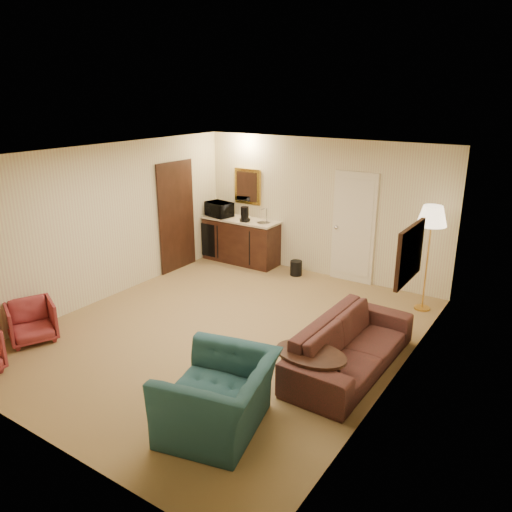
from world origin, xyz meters
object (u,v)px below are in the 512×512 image
(rose_chair_near, at_px, (31,320))
(floor_lamp, at_px, (427,259))
(waste_bin, at_px, (296,268))
(coffee_maker, at_px, (245,214))
(sofa, at_px, (352,337))
(teal_armchair, at_px, (218,385))
(microwave, at_px, (219,208))
(coffee_table, at_px, (310,371))
(wetbar_cabinet, at_px, (241,241))

(rose_chair_near, relative_size, floor_lamp, 0.36)
(rose_chair_near, bearing_deg, waste_bin, 1.80)
(waste_bin, xyz_separation_m, coffee_maker, (-1.17, -0.05, 0.93))
(rose_chair_near, xyz_separation_m, coffee_maker, (0.68, 4.36, 0.75))
(sofa, bearing_deg, teal_armchair, 161.63)
(rose_chair_near, height_order, microwave, microwave)
(floor_lamp, distance_m, coffee_maker, 3.68)
(coffee_table, height_order, microwave, microwave)
(floor_lamp, bearing_deg, wetbar_cabinet, 175.25)
(teal_armchair, height_order, floor_lamp, floor_lamp)
(coffee_table, bearing_deg, microwave, 139.34)
(waste_bin, bearing_deg, wetbar_cabinet, 177.03)
(coffee_maker, bearing_deg, sofa, -18.05)
(floor_lamp, xyz_separation_m, waste_bin, (-2.50, 0.25, -0.73))
(wetbar_cabinet, bearing_deg, floor_lamp, -4.75)
(rose_chair_near, xyz_separation_m, coffee_table, (3.90, 1.06, -0.07))
(coffee_table, relative_size, microwave, 1.60)
(wetbar_cabinet, height_order, floor_lamp, floor_lamp)
(microwave, bearing_deg, sofa, -20.89)
(wetbar_cabinet, relative_size, sofa, 0.73)
(sofa, height_order, coffee_maker, coffee_maker)
(rose_chair_near, relative_size, microwave, 1.16)
(coffee_maker, bearing_deg, teal_armchair, -39.44)
(rose_chair_near, distance_m, coffee_maker, 4.47)
(wetbar_cabinet, xyz_separation_m, sofa, (3.60, -2.69, -0.02))
(sofa, distance_m, floor_lamp, 2.42)
(sofa, relative_size, microwave, 4.11)
(sofa, height_order, microwave, microwave)
(rose_chair_near, distance_m, microwave, 4.47)
(sofa, bearing_deg, coffee_table, 165.75)
(microwave, distance_m, coffee_maker, 0.69)
(floor_lamp, bearing_deg, coffee_maker, 176.88)
(teal_armchair, height_order, coffee_maker, coffee_maker)
(coffee_table, bearing_deg, coffee_maker, 134.26)
(wetbar_cabinet, distance_m, floor_lamp, 3.88)
(waste_bin, bearing_deg, teal_armchair, -70.66)
(rose_chair_near, xyz_separation_m, microwave, (0.00, 4.40, 0.79))
(teal_armchair, xyz_separation_m, coffee_maker, (-2.75, 4.46, 0.55))
(wetbar_cabinet, bearing_deg, rose_chair_near, -96.37)
(coffee_table, xyz_separation_m, waste_bin, (-2.05, 3.35, -0.11))
(coffee_maker, bearing_deg, microwave, -165.23)
(wetbar_cabinet, relative_size, floor_lamp, 0.94)
(coffee_table, bearing_deg, floor_lamp, 81.73)
(coffee_table, bearing_deg, wetbar_cabinet, 134.83)
(rose_chair_near, height_order, coffee_maker, coffee_maker)
(wetbar_cabinet, height_order, microwave, microwave)
(sofa, xyz_separation_m, floor_lamp, (0.25, 2.37, 0.43))
(rose_chair_near, height_order, coffee_table, rose_chair_near)
(waste_bin, relative_size, coffee_maker, 0.96)
(wetbar_cabinet, bearing_deg, teal_armchair, -57.36)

